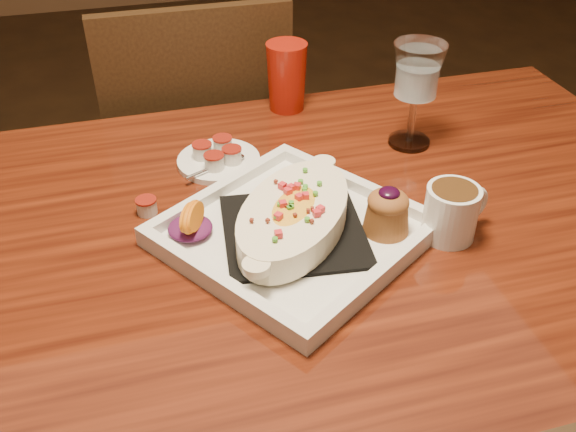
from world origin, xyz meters
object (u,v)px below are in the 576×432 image
object	(u,v)px
table	(256,290)
chair_far	(198,165)
saucer	(218,158)
red_tumbler	(287,77)
plate	(299,222)
goblet	(417,76)
coffee_mug	(453,210)

from	to	relation	value
table	chair_far	xyz separation A→B (m)	(-0.00, 0.63, -0.15)
saucer	red_tumbler	xyz separation A→B (m)	(0.17, 0.18, 0.05)
plate	saucer	size ratio (longest dim) A/B	3.11
goblet	red_tumbler	size ratio (longest dim) A/B	1.41
chair_far	table	bearing A→B (deg)	90.00
chair_far	goblet	xyz separation A→B (m)	(0.34, -0.43, 0.37)
plate	goblet	size ratio (longest dim) A/B	2.37
table	red_tumbler	distance (m)	0.46
coffee_mug	red_tumbler	world-z (taller)	red_tumbler
table	plate	xyz separation A→B (m)	(0.07, -0.01, 0.13)
chair_far	red_tumbler	size ratio (longest dim) A/B	7.00
coffee_mug	goblet	size ratio (longest dim) A/B	0.58
table	saucer	world-z (taller)	saucer
goblet	chair_far	bearing A→B (deg)	128.31
goblet	saucer	distance (m)	0.37
chair_far	coffee_mug	bearing A→B (deg)	112.11
coffee_mug	saucer	size ratio (longest dim) A/B	0.76
coffee_mug	red_tumbler	size ratio (longest dim) A/B	0.82
chair_far	coffee_mug	size ratio (longest dim) A/B	8.56
coffee_mug	saucer	world-z (taller)	coffee_mug
chair_far	saucer	distance (m)	0.48
chair_far	red_tumbler	distance (m)	0.42
chair_far	coffee_mug	xyz separation A→B (m)	(0.28, -0.69, 0.29)
coffee_mug	table	bearing A→B (deg)	152.54
red_tumbler	chair_far	bearing A→B (deg)	125.06
goblet	saucer	xyz separation A→B (m)	(-0.35, 0.02, -0.12)
goblet	table	bearing A→B (deg)	-148.87
chair_far	plate	bearing A→B (deg)	95.80
table	red_tumbler	world-z (taller)	red_tumbler
red_tumbler	coffee_mug	bearing A→B (deg)	-75.46
table	chair_far	size ratio (longest dim) A/B	1.61
chair_far	plate	distance (m)	0.70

